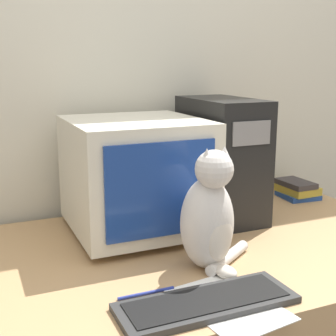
{
  "coord_description": "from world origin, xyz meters",
  "views": [
    {
      "loc": [
        -0.68,
        -0.83,
        1.32
      ],
      "look_at": [
        -0.1,
        0.51,
        0.99
      ],
      "focal_mm": 50.0,
      "sensor_mm": 36.0,
      "label": 1
    }
  ],
  "objects_px": {
    "computer_tower": "(221,158)",
    "keyboard": "(207,303)",
    "crt_monitor": "(136,175)",
    "cat": "(210,217)",
    "book_stack": "(297,189)",
    "pen": "(146,293)"
  },
  "relations": [
    {
      "from": "crt_monitor",
      "to": "book_stack",
      "type": "xyz_separation_m",
      "value": [
        0.82,
        0.12,
        -0.17
      ]
    },
    {
      "from": "book_stack",
      "to": "pen",
      "type": "xyz_separation_m",
      "value": [
        -0.95,
        -0.58,
        -0.03
      ]
    },
    {
      "from": "computer_tower",
      "to": "keyboard",
      "type": "xyz_separation_m",
      "value": [
        -0.39,
        -0.61,
        -0.22
      ]
    },
    {
      "from": "book_stack",
      "to": "crt_monitor",
      "type": "bearing_deg",
      "value": -171.51
    },
    {
      "from": "keyboard",
      "to": "pen",
      "type": "bearing_deg",
      "value": 135.39
    },
    {
      "from": "keyboard",
      "to": "crt_monitor",
      "type": "bearing_deg",
      "value": 88.21
    },
    {
      "from": "computer_tower",
      "to": "cat",
      "type": "xyz_separation_m",
      "value": [
        -0.27,
        -0.42,
        -0.07
      ]
    },
    {
      "from": "pen",
      "to": "book_stack",
      "type": "bearing_deg",
      "value": 31.24
    },
    {
      "from": "crt_monitor",
      "to": "keyboard",
      "type": "distance_m",
      "value": 0.61
    },
    {
      "from": "crt_monitor",
      "to": "book_stack",
      "type": "height_order",
      "value": "crt_monitor"
    },
    {
      "from": "keyboard",
      "to": "pen",
      "type": "distance_m",
      "value": 0.17
    },
    {
      "from": "cat",
      "to": "computer_tower",
      "type": "bearing_deg",
      "value": 45.57
    },
    {
      "from": "computer_tower",
      "to": "keyboard",
      "type": "bearing_deg",
      "value": -122.21
    },
    {
      "from": "crt_monitor",
      "to": "keyboard",
      "type": "bearing_deg",
      "value": -91.79
    },
    {
      "from": "computer_tower",
      "to": "keyboard",
      "type": "relative_size",
      "value": 1.01
    },
    {
      "from": "crt_monitor",
      "to": "cat",
      "type": "xyz_separation_m",
      "value": [
        0.1,
        -0.38,
        -0.05
      ]
    },
    {
      "from": "cat",
      "to": "book_stack",
      "type": "relative_size",
      "value": 2.07
    },
    {
      "from": "crt_monitor",
      "to": "computer_tower",
      "type": "bearing_deg",
      "value": 6.22
    },
    {
      "from": "computer_tower",
      "to": "cat",
      "type": "height_order",
      "value": "computer_tower"
    },
    {
      "from": "cat",
      "to": "pen",
      "type": "distance_m",
      "value": 0.29
    },
    {
      "from": "cat",
      "to": "crt_monitor",
      "type": "bearing_deg",
      "value": 93.25
    },
    {
      "from": "computer_tower",
      "to": "pen",
      "type": "bearing_deg",
      "value": -135.53
    }
  ]
}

